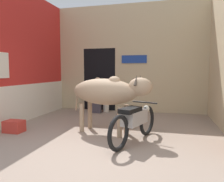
# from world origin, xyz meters

# --- Properties ---
(ground_plane) EXTENTS (30.00, 30.00, 0.00)m
(ground_plane) POSITION_xyz_m (0.00, 0.00, 0.00)
(ground_plane) COLOR gray
(wall_left_shopfront) EXTENTS (0.25, 4.12, 3.81)m
(wall_left_shopfront) POSITION_xyz_m (-2.75, 2.05, 1.84)
(wall_left_shopfront) COLOR red
(wall_left_shopfront) RESTS_ON ground_plane
(wall_back_with_doorway) EXTENTS (5.33, 0.93, 3.81)m
(wall_back_with_doorway) POSITION_xyz_m (-0.39, 4.37, 1.63)
(wall_back_with_doorway) COLOR #C6B289
(wall_back_with_doorway) RESTS_ON ground_plane
(cow) EXTENTS (2.05, 1.01, 1.39)m
(cow) POSITION_xyz_m (0.02, 1.23, 0.97)
(cow) COLOR tan
(cow) RESTS_ON ground_plane
(motorcycle_near) EXTENTS (0.79, 1.81, 0.79)m
(motorcycle_near) POSITION_xyz_m (0.72, 0.75, 0.44)
(motorcycle_near) COLOR black
(motorcycle_near) RESTS_ON ground_plane
(shopkeeper_seated) EXTENTS (0.46, 0.34, 1.24)m
(shopkeeper_seated) POSITION_xyz_m (-1.02, 3.64, 0.65)
(shopkeeper_seated) COLOR #3D3842
(shopkeeper_seated) RESTS_ON ground_plane
(plastic_stool) EXTENTS (0.30, 0.30, 0.46)m
(plastic_stool) POSITION_xyz_m (-0.75, 3.78, 0.24)
(plastic_stool) COLOR beige
(plastic_stool) RESTS_ON ground_plane
(crate) EXTENTS (0.44, 0.32, 0.28)m
(crate) POSITION_xyz_m (-2.17, 0.76, 0.14)
(crate) COLOR red
(crate) RESTS_ON ground_plane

